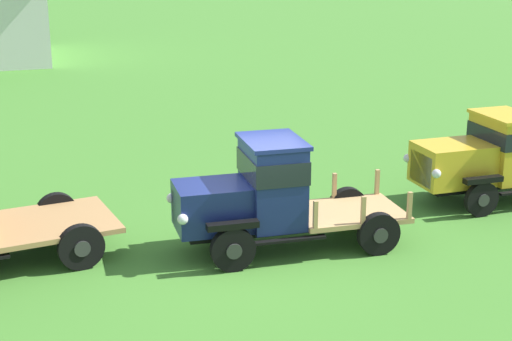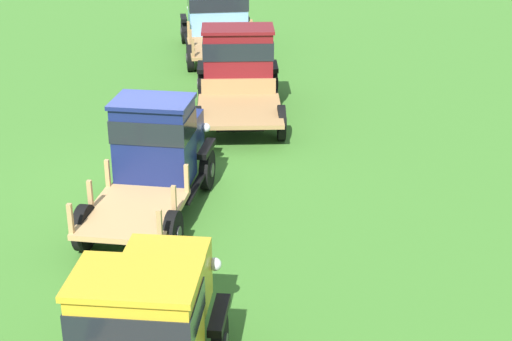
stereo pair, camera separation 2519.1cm
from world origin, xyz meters
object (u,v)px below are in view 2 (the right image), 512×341
object	(u,v)px
vintage_truck_second_in_line	(238,67)
vintage_truck_midrow_center	(157,151)
vintage_truck_foreground_near	(217,16)
vintage_truck_far_side	(144,334)

from	to	relation	value
vintage_truck_second_in_line	vintage_truck_midrow_center	world-z (taller)	vintage_truck_second_in_line
vintage_truck_foreground_near	vintage_truck_midrow_center	distance (m)	12.26
vintage_truck_midrow_center	vintage_truck_far_side	bearing A→B (deg)	11.00
vintage_truck_second_in_line	vintage_truck_midrow_center	bearing A→B (deg)	-8.11
vintage_truck_foreground_near	vintage_truck_far_side	bearing A→B (deg)	5.65
vintage_truck_foreground_near	vintage_truck_midrow_center	world-z (taller)	vintage_truck_midrow_center
vintage_truck_foreground_near	vintage_truck_midrow_center	xyz separation A→B (m)	(12.24, 0.65, -0.02)
vintage_truck_foreground_near	vintage_truck_far_side	size ratio (longest dim) A/B	1.18
vintage_truck_midrow_center	vintage_truck_second_in_line	bearing A→B (deg)	171.89
vintage_truck_second_in_line	vintage_truck_far_side	size ratio (longest dim) A/B	1.09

